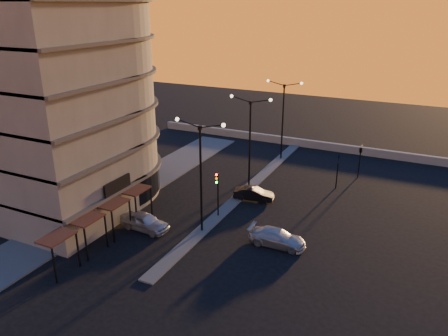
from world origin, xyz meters
TOP-DOWN VIEW (x-y plane):
  - ground at (0.00, 0.00)m, footprint 120.00×120.00m
  - sidewalk_west at (-10.50, 4.00)m, footprint 5.00×40.00m
  - median at (0.00, 10.00)m, footprint 1.20×36.00m
  - parapet at (2.00, 26.00)m, footprint 44.00×0.50m
  - building at (-14.00, 0.03)m, footprint 14.35×17.08m
  - streetlamp_near at (0.00, 0.00)m, footprint 4.32×0.32m
  - streetlamp_mid at (0.00, 10.00)m, footprint 4.32×0.32m
  - streetlamp_far at (0.00, 20.00)m, footprint 4.32×0.32m
  - traffic_light_main at (0.00, 2.87)m, footprint 0.28×0.44m
  - signal_east_a at (8.00, 14.00)m, footprint 0.13×0.16m
  - signal_east_b at (9.50, 18.00)m, footprint 0.42×1.99m
  - car_hatchback at (-4.46, -1.80)m, footprint 4.42×2.01m
  - car_sedan at (1.50, 7.65)m, footprint 4.00×1.96m
  - car_wagon at (6.34, 0.63)m, footprint 4.57×1.93m

SIDE VIEW (x-z plane):
  - ground at x=0.00m, z-range 0.00..0.00m
  - sidewalk_west at x=-10.50m, z-range 0.00..0.12m
  - median at x=0.00m, z-range 0.00..0.12m
  - parapet at x=2.00m, z-range 0.00..1.00m
  - car_sedan at x=1.50m, z-range 0.00..1.26m
  - car_wagon at x=6.34m, z-range 0.00..1.32m
  - car_hatchback at x=-4.46m, z-range 0.00..1.47m
  - signal_east_a at x=8.00m, z-range 0.13..3.73m
  - traffic_light_main at x=0.00m, z-range 0.76..5.01m
  - signal_east_b at x=9.50m, z-range 1.30..4.90m
  - streetlamp_near at x=0.00m, z-range 0.84..10.35m
  - streetlamp_mid at x=0.00m, z-range 0.84..10.35m
  - streetlamp_far at x=0.00m, z-range 0.84..10.35m
  - building at x=-14.00m, z-range -0.59..24.41m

